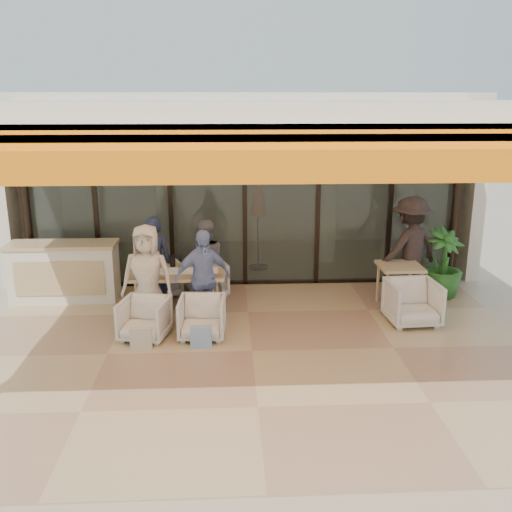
{
  "coord_description": "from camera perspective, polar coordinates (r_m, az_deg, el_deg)",
  "views": [
    {
      "loc": [
        -0.32,
        -7.29,
        3.43
      ],
      "look_at": [
        0.1,
        0.9,
        1.15
      ],
      "focal_mm": 40.0,
      "sensor_mm": 36.0,
      "label": 1
    }
  ],
  "objects": [
    {
      "name": "diner_grey",
      "position": [
        9.64,
        -5.15,
        -0.69
      ],
      "size": [
        0.86,
        0.76,
        1.49
      ],
      "primitive_type": "imported",
      "rotation": [
        0.0,
        0.0,
        3.45
      ],
      "color": "slate",
      "rests_on": "ground"
    },
    {
      "name": "tote_bag_blue",
      "position": [
        8.15,
        -5.51,
        -8.13
      ],
      "size": [
        0.3,
        0.1,
        0.34
      ],
      "primitive_type": "cube",
      "color": "#99BFD8",
      "rests_on": "ground"
    },
    {
      "name": "terrace_structure",
      "position": [
        7.04,
        -0.34,
        14.07
      ],
      "size": [
        8.0,
        6.0,
        3.4
      ],
      "color": "silver",
      "rests_on": "ground"
    },
    {
      "name": "host_counter",
      "position": [
        10.41,
        -18.63,
        -1.47
      ],
      "size": [
        1.85,
        0.65,
        1.04
      ],
      "color": "silver",
      "rests_on": "ground"
    },
    {
      "name": "standing_woman",
      "position": [
        10.26,
        15.11,
        0.75
      ],
      "size": [
        1.35,
        1.11,
        1.82
      ],
      "primitive_type": "imported",
      "rotation": [
        0.0,
        0.0,
        3.58
      ],
      "color": "black",
      "rests_on": "ground"
    },
    {
      "name": "dining_table",
      "position": [
        9.27,
        -7.89,
        -1.85
      ],
      "size": [
        1.5,
        0.9,
        0.93
      ],
      "color": "tan",
      "rests_on": "ground"
    },
    {
      "name": "tote_bag_cream",
      "position": [
        8.23,
        -11.42,
        -8.13
      ],
      "size": [
        0.3,
        0.1,
        0.34
      ],
      "primitive_type": "cube",
      "color": "silver",
      "rests_on": "ground"
    },
    {
      "name": "interior_block",
      "position": [
        12.67,
        -1.45,
        10.08
      ],
      "size": [
        9.05,
        3.62,
        3.52
      ],
      "color": "silver",
      "rests_on": "ground"
    },
    {
      "name": "chair_near_left",
      "position": [
        8.53,
        -11.1,
        -6.02
      ],
      "size": [
        0.77,
        0.74,
        0.68
      ],
      "primitive_type": "imported",
      "rotation": [
        0.0,
        0.0,
        -0.21
      ],
      "color": "white",
      "rests_on": "ground"
    },
    {
      "name": "side_table",
      "position": [
        9.82,
        14.17,
        -1.48
      ],
      "size": [
        0.7,
        0.7,
        0.74
      ],
      "color": "tan",
      "rests_on": "ground"
    },
    {
      "name": "chair_near_right",
      "position": [
        8.45,
        -5.43,
        -5.98
      ],
      "size": [
        0.7,
        0.66,
        0.68
      ],
      "primitive_type": "imported",
      "rotation": [
        0.0,
        0.0,
        -0.06
      ],
      "color": "white",
      "rests_on": "ground"
    },
    {
      "name": "chair_far_left",
      "position": [
        10.3,
        -9.67,
        -2.03
      ],
      "size": [
        0.89,
        0.87,
        0.73
      ],
      "primitive_type": "imported",
      "rotation": [
        0.0,
        0.0,
        3.5
      ],
      "color": "white",
      "rests_on": "ground"
    },
    {
      "name": "diner_cream",
      "position": [
        8.84,
        -10.82,
        -2.02
      ],
      "size": [
        0.84,
        0.6,
        1.61
      ],
      "primitive_type": "imported",
      "rotation": [
        0.0,
        0.0,
        -0.12
      ],
      "color": "beige",
      "rests_on": "ground"
    },
    {
      "name": "glass_storefront",
      "position": [
        10.46,
        -1.13,
        5.45
      ],
      "size": [
        8.08,
        0.1,
        3.2
      ],
      "color": "#9EADA3",
      "rests_on": "ground"
    },
    {
      "name": "terrace_floor",
      "position": [
        8.06,
        -0.39,
        -9.6
      ],
      "size": [
        8.0,
        6.0,
        0.01
      ],
      "primitive_type": "cube",
      "color": "tan",
      "rests_on": "ground"
    },
    {
      "name": "side_chair",
      "position": [
        9.22,
        15.4,
        -4.33
      ],
      "size": [
        0.79,
        0.75,
        0.77
      ],
      "primitive_type": "imported",
      "rotation": [
        0.0,
        0.0,
        0.06
      ],
      "color": "white",
      "rests_on": "ground"
    },
    {
      "name": "diner_periwinkle",
      "position": [
        8.78,
        -5.36,
        -2.23
      ],
      "size": [
        0.97,
        0.66,
        1.53
      ],
      "primitive_type": "imported",
      "rotation": [
        0.0,
        0.0,
        0.36
      ],
      "color": "#7081BB",
      "rests_on": "ground"
    },
    {
      "name": "chair_far_right",
      "position": [
        10.24,
        -4.99,
        -2.06
      ],
      "size": [
        0.83,
        0.8,
        0.69
      ],
      "primitive_type": "imported",
      "rotation": [
        0.0,
        0.0,
        3.43
      ],
      "color": "white",
      "rests_on": "ground"
    },
    {
      "name": "potted_palm",
      "position": [
        10.52,
        18.15,
        -0.73
      ],
      "size": [
        0.93,
        0.93,
        1.25
      ],
      "primitive_type": "imported",
      "rotation": [
        0.0,
        0.0,
        0.42
      ],
      "color": "#1E5919",
      "rests_on": "ground"
    },
    {
      "name": "ground",
      "position": [
        8.07,
        -0.39,
        -9.63
      ],
      "size": [
        70.0,
        70.0,
        0.0
      ],
      "primitive_type": "plane",
      "color": "#C6B293",
      "rests_on": "ground"
    },
    {
      "name": "diner_navy",
      "position": [
        9.71,
        -10.11,
        -0.56
      ],
      "size": [
        0.57,
        0.38,
        1.56
      ],
      "primitive_type": "imported",
      "rotation": [
        0.0,
        0.0,
        3.13
      ],
      "color": "#182036",
      "rests_on": "ground"
    }
  ]
}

